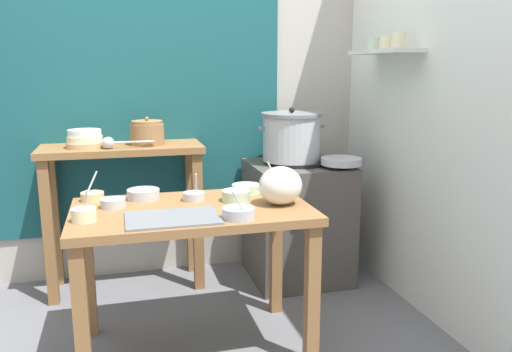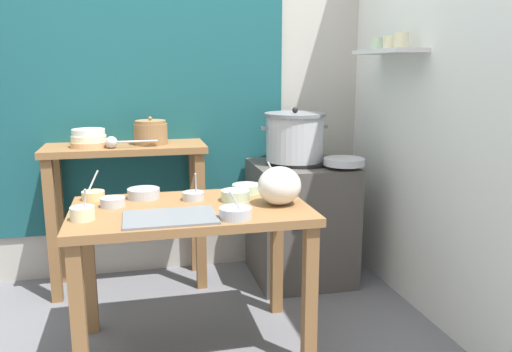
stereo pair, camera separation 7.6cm
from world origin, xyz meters
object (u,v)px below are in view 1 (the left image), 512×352
clay_pot (147,133)px  prep_bowl_8 (246,188)px  stove_block (297,221)px  prep_bowl_0 (238,213)px  bowl_stack_enamel (85,139)px  ladle (111,143)px  steamer_pot (291,137)px  prep_bowl_1 (276,187)px  prep_bowl_7 (113,203)px  back_shelf_table (123,181)px  plastic_bag (281,186)px  prep_bowl_2 (194,196)px  prep_table (192,230)px  prep_bowl_5 (84,214)px  wide_pan (341,161)px  prep_bowl_6 (92,196)px  serving_tray (173,218)px  prep_bowl_3 (236,195)px  prep_bowl_4 (143,194)px

clay_pot → prep_bowl_8: clay_pot is taller
stove_block → prep_bowl_0: (-0.61, -0.96, 0.36)m
stove_block → prep_bowl_8: stove_block is taller
bowl_stack_enamel → ladle: 0.17m
steamer_pot → prep_bowl_1: size_ratio=2.60×
prep_bowl_7 → back_shelf_table: bearing=85.9°
plastic_bag → prep_bowl_2: 0.43m
plastic_bag → prep_table: bearing=172.4°
bowl_stack_enamel → ladle: (0.14, -0.08, -0.02)m
prep_bowl_7 → prep_bowl_5: bearing=-120.9°
prep_table → wide_pan: 1.14m
wide_pan → prep_bowl_7: (-1.34, -0.43, -0.06)m
steamer_pot → plastic_bag: 0.87m
prep_bowl_1 → steamer_pot: bearing=63.9°
prep_bowl_7 → prep_bowl_2: bearing=5.3°
prep_bowl_1 → prep_bowl_6: (-0.92, 0.06, -0.00)m
prep_bowl_2 → bowl_stack_enamel: bearing=127.6°
prep_table → clay_pot: (-0.14, 0.85, 0.36)m
ladle → prep_bowl_0: ladle is taller
clay_pot → prep_bowl_2: clay_pot is taller
bowl_stack_enamel → prep_bowl_7: size_ratio=1.87×
serving_tray → prep_bowl_7: prep_bowl_7 is taller
stove_block → prep_bowl_6: size_ratio=5.46×
prep_bowl_0 → prep_bowl_6: size_ratio=0.99×
back_shelf_table → bowl_stack_enamel: bearing=-170.7°
prep_bowl_6 → prep_bowl_8: bearing=-2.5°
plastic_bag → prep_bowl_8: plastic_bag is taller
steamer_pot → serving_tray: size_ratio=1.08×
ladle → prep_bowl_3: 0.92m
ladle → wide_pan: (1.35, -0.21, -0.13)m
prep_bowl_3 → prep_bowl_1: bearing=26.2°
prep_table → prep_bowl_0: (0.17, -0.24, 0.14)m
prep_bowl_7 → prep_table: bearing=-14.4°
prep_table → serving_tray: 0.23m
prep_bowl_5 → back_shelf_table: bearing=79.8°
bowl_stack_enamel → serving_tray: size_ratio=0.54×
prep_table → prep_bowl_4: size_ratio=6.89×
stove_block → prep_bowl_2: prep_bowl_2 is taller
prep_table → bowl_stack_enamel: 1.02m
prep_bowl_4 → prep_bowl_6: (-0.24, 0.02, -0.00)m
plastic_bag → prep_bowl_5: (-0.89, -0.05, -0.06)m
wide_pan → plastic_bag: bearing=-134.6°
bowl_stack_enamel → prep_table: bearing=-58.4°
stove_block → prep_bowl_0: 1.20m
prep_bowl_8 → prep_bowl_0: bearing=-108.0°
wide_pan → prep_bowl_7: size_ratio=2.14×
prep_table → prep_bowl_3: bearing=15.5°
steamer_pot → prep_bowl_6: bearing=-157.4°
wide_pan → prep_table: bearing=-152.0°
wide_pan → prep_bowl_2: size_ratio=1.78×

